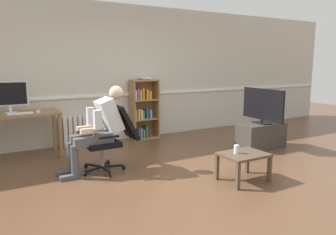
{
  "coord_description": "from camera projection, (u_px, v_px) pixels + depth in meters",
  "views": [
    {
      "loc": [
        -2.3,
        -3.45,
        1.55
      ],
      "look_at": [
        0.15,
        0.85,
        0.7
      ],
      "focal_mm": 34.02,
      "sensor_mm": 36.0,
      "label": 1
    }
  ],
  "objects": [
    {
      "name": "office_chair",
      "position": [
        112.0,
        135.0,
        4.62
      ],
      "size": [
        0.84,
        0.61,
        0.95
      ],
      "rotation": [
        0.0,
        0.0,
        -1.56
      ],
      "color": "black",
      "rests_on": "ground_plane"
    },
    {
      "name": "computer_mouse",
      "position": [
        38.0,
        112.0,
        5.16
      ],
      "size": [
        0.06,
        0.1,
        0.03
      ],
      "primitive_type": "cube",
      "color": "white",
      "rests_on": "computer_desk"
    },
    {
      "name": "imac_monitor",
      "position": [
        9.0,
        95.0,
        5.1
      ],
      "size": [
        0.56,
        0.14,
        0.51
      ],
      "color": "silver",
      "rests_on": "computer_desk"
    },
    {
      "name": "coffee_table",
      "position": [
        243.0,
        158.0,
        4.2
      ],
      "size": [
        0.6,
        0.47,
        0.38
      ],
      "color": "#4C3D2D",
      "rests_on": "ground_plane"
    },
    {
      "name": "tv_screen",
      "position": [
        263.0,
        105.0,
        5.75
      ],
      "size": [
        0.22,
        1.0,
        0.63
      ],
      "rotation": [
        0.0,
        0.0,
        1.51
      ],
      "color": "black",
      "rests_on": "tv_stand"
    },
    {
      "name": "radiator",
      "position": [
        83.0,
        130.0,
        6.09
      ],
      "size": [
        0.9,
        0.08,
        0.56
      ],
      "color": "white",
      "rests_on": "ground_plane"
    },
    {
      "name": "computer_desk",
      "position": [
        17.0,
        119.0,
        5.14
      ],
      "size": [
        1.31,
        0.65,
        0.76
      ],
      "color": "olive",
      "rests_on": "ground_plane"
    },
    {
      "name": "ground_plane",
      "position": [
        189.0,
        178.0,
        4.34
      ],
      "size": [
        18.0,
        18.0,
        0.0
      ],
      "primitive_type": "plane",
      "color": "brown"
    },
    {
      "name": "keyboard",
      "position": [
        20.0,
        113.0,
        5.02
      ],
      "size": [
        0.38,
        0.12,
        0.02
      ],
      "primitive_type": "cube",
      "color": "white",
      "rests_on": "computer_desk"
    },
    {
      "name": "person_seated",
      "position": [
        99.0,
        127.0,
        4.5
      ],
      "size": [
        0.97,
        0.4,
        1.23
      ],
      "rotation": [
        0.0,
        0.0,
        -1.56
      ],
      "color": "#4C4C51",
      "rests_on": "ground_plane"
    },
    {
      "name": "bookshelf",
      "position": [
        143.0,
        110.0,
        6.55
      ],
      "size": [
        0.57,
        0.29,
        1.26
      ],
      "color": "olive",
      "rests_on": "ground_plane"
    },
    {
      "name": "back_wall",
      "position": [
        117.0,
        73.0,
        6.38
      ],
      "size": [
        12.0,
        0.13,
        2.7
      ],
      "color": "beige",
      "rests_on": "ground_plane"
    },
    {
      "name": "drinking_glass",
      "position": [
        236.0,
        149.0,
        4.18
      ],
      "size": [
        0.07,
        0.07,
        0.11
      ],
      "primitive_type": "cylinder",
      "color": "silver",
      "rests_on": "coffee_table"
    },
    {
      "name": "tv_stand",
      "position": [
        261.0,
        136.0,
        5.85
      ],
      "size": [
        0.9,
        0.42,
        0.46
      ],
      "color": "#3D3833",
      "rests_on": "ground_plane"
    }
  ]
}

